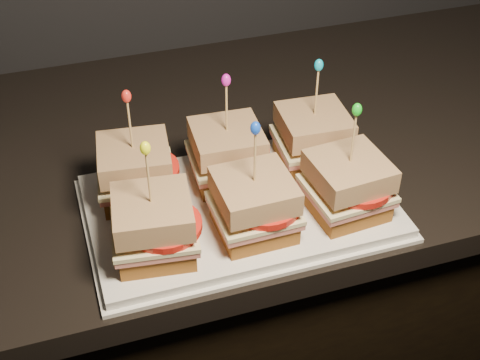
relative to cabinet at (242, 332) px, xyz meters
name	(u,v)px	position (x,y,z in m)	size (l,w,h in m)	color
cabinet	(242,332)	(0.00, 0.00, 0.00)	(2.21, 0.59, 0.90)	black
granite_slab	(243,142)	(0.00, 0.00, 0.47)	(2.25, 0.63, 0.04)	black
platter	(240,207)	(-0.06, -0.18, 0.50)	(0.40, 0.25, 0.02)	white
platter_rim	(240,210)	(-0.06, -0.18, 0.49)	(0.41, 0.26, 0.01)	white
sandwich_0_bread_bot	(138,187)	(-0.19, -0.12, 0.52)	(0.09, 0.09, 0.02)	#57330D
sandwich_0_ham	(136,178)	(-0.19, -0.12, 0.53)	(0.10, 0.09, 0.01)	#CA6B5D
sandwich_0_cheese	(136,174)	(-0.19, -0.12, 0.54)	(0.10, 0.10, 0.01)	beige
sandwich_0_tomato	(145,170)	(-0.18, -0.13, 0.55)	(0.09, 0.09, 0.01)	red
sandwich_0_bread_top	(134,157)	(-0.19, -0.12, 0.57)	(0.09, 0.09, 0.03)	#6F320F
sandwich_0_pick	(130,127)	(-0.19, -0.12, 0.61)	(0.00, 0.00, 0.09)	tan
sandwich_0_frill	(126,96)	(-0.19, -0.12, 0.66)	(0.01, 0.01, 0.02)	red
sandwich_1_bread_bot	(227,170)	(-0.06, -0.12, 0.52)	(0.09, 0.09, 0.02)	#57330D
sandwich_1_ham	(227,160)	(-0.06, -0.12, 0.53)	(0.10, 0.09, 0.01)	#CA6B5D
sandwich_1_cheese	(227,156)	(-0.06, -0.12, 0.54)	(0.10, 0.10, 0.01)	beige
sandwich_1_tomato	(237,153)	(-0.05, -0.13, 0.55)	(0.09, 0.09, 0.01)	red
sandwich_1_bread_top	(227,140)	(-0.06, -0.12, 0.57)	(0.09, 0.09, 0.03)	#6F320F
sandwich_1_pick	(227,111)	(-0.06, -0.12, 0.61)	(0.00, 0.00, 0.09)	tan
sandwich_1_frill	(226,80)	(-0.06, -0.12, 0.66)	(0.01, 0.01, 0.02)	#CB19B0
sandwich_2_bread_bot	(312,153)	(0.06, -0.12, 0.52)	(0.09, 0.09, 0.02)	#57330D
sandwich_2_ham	(312,144)	(0.06, -0.12, 0.53)	(0.10, 0.09, 0.01)	#CA6B5D
sandwich_2_cheese	(313,140)	(0.06, -0.12, 0.54)	(0.10, 0.10, 0.01)	beige
sandwich_2_tomato	(323,136)	(0.07, -0.13, 0.55)	(0.09, 0.09, 0.01)	red
sandwich_2_bread_top	(314,124)	(0.06, -0.12, 0.57)	(0.09, 0.09, 0.03)	#6F320F
sandwich_2_pick	(316,95)	(0.06, -0.12, 0.61)	(0.00, 0.00, 0.09)	tan
sandwich_2_frill	(319,65)	(0.06, -0.12, 0.66)	(0.01, 0.01, 0.02)	#0A9CBF
sandwich_3_bread_bot	(156,243)	(-0.19, -0.24, 0.52)	(0.09, 0.09, 0.02)	#57330D
sandwich_3_ham	(155,233)	(-0.19, -0.24, 0.53)	(0.10, 0.09, 0.01)	#CA6B5D
sandwich_3_cheese	(154,229)	(-0.19, -0.24, 0.54)	(0.10, 0.10, 0.01)	beige
sandwich_3_tomato	(165,225)	(-0.18, -0.24, 0.55)	(0.09, 0.09, 0.01)	red
sandwich_3_bread_top	(152,212)	(-0.19, -0.24, 0.57)	(0.09, 0.09, 0.03)	#6F320F
sandwich_3_pick	(149,181)	(-0.19, -0.24, 0.61)	(0.00, 0.00, 0.09)	tan
sandwich_3_frill	(145,148)	(-0.19, -0.24, 0.66)	(0.01, 0.01, 0.02)	#F2FD16
sandwich_4_bread_bot	(254,222)	(-0.06, -0.24, 0.52)	(0.09, 0.09, 0.02)	#57330D
sandwich_4_ham	(254,212)	(-0.06, -0.24, 0.53)	(0.10, 0.09, 0.01)	#CA6B5D
sandwich_4_cheese	(254,208)	(-0.06, -0.24, 0.54)	(0.10, 0.10, 0.01)	beige
sandwich_4_tomato	(265,204)	(-0.05, -0.24, 0.55)	(0.09, 0.09, 0.01)	red
sandwich_4_bread_top	(254,191)	(-0.06, -0.24, 0.57)	(0.09, 0.09, 0.03)	#6F320F
sandwich_4_pick	(255,160)	(-0.06, -0.24, 0.61)	(0.00, 0.00, 0.09)	tan
sandwich_4_frill	(255,128)	(-0.06, -0.24, 0.66)	(0.01, 0.01, 0.02)	blue
sandwich_5_bread_bot	(345,202)	(0.06, -0.24, 0.52)	(0.09, 0.09, 0.02)	#57330D
sandwich_5_ham	(346,192)	(0.06, -0.24, 0.53)	(0.10, 0.09, 0.01)	#CA6B5D
sandwich_5_cheese	(347,188)	(0.06, -0.24, 0.54)	(0.10, 0.10, 0.01)	beige
sandwich_5_tomato	(358,184)	(0.07, -0.24, 0.55)	(0.09, 0.09, 0.01)	red
sandwich_5_bread_top	(349,171)	(0.06, -0.24, 0.57)	(0.09, 0.09, 0.03)	#6F320F
sandwich_5_pick	(353,141)	(0.06, -0.24, 0.61)	(0.00, 0.00, 0.09)	tan
sandwich_5_frill	(357,110)	(0.06, -0.24, 0.66)	(0.01, 0.01, 0.02)	#14B91B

